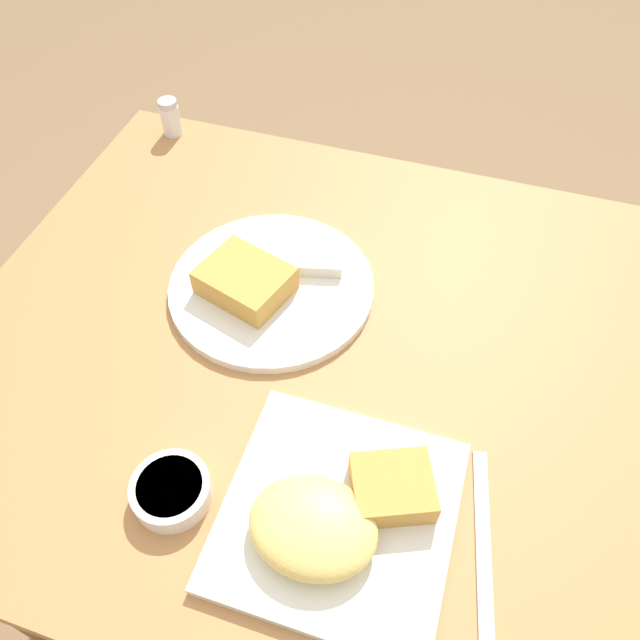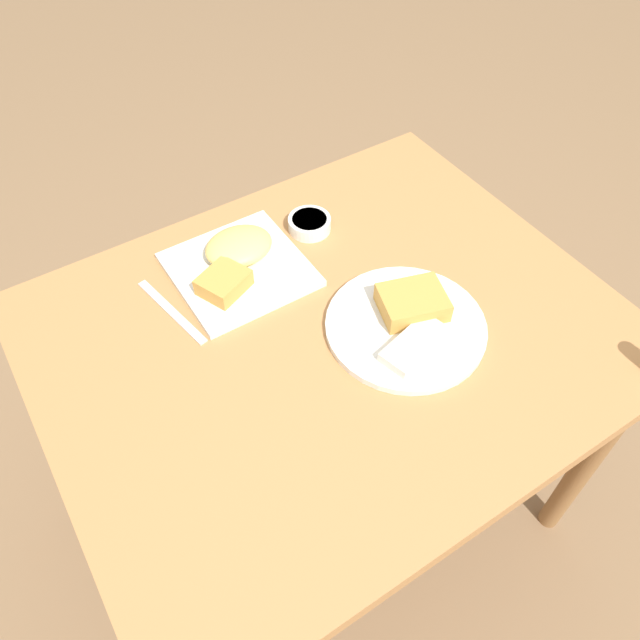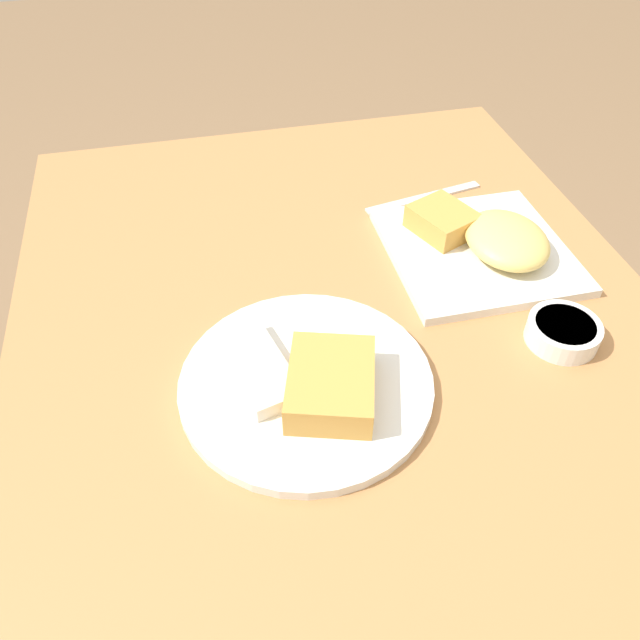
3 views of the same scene
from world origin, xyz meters
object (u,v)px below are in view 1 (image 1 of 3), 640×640
salt_shaker (171,119)px  butter_knife (483,538)px  plate_square_near (336,515)px  sauce_ramekin (171,490)px  plate_oval_far (268,283)px

salt_shaker → butter_knife: salt_shaker is taller
plate_square_near → sauce_ramekin: (-0.19, -0.03, -0.01)m
plate_oval_far → butter_knife: (0.35, -0.27, -0.01)m
plate_oval_far → sauce_ramekin: plate_oval_far is taller
salt_shaker → butter_knife: bearing=-41.5°
plate_square_near → sauce_ramekin: bearing=-171.9°
plate_oval_far → sauce_ramekin: 0.33m
plate_square_near → salt_shaker: 0.79m
sauce_ramekin → butter_knife: size_ratio=0.44×
sauce_ramekin → salt_shaker: (-0.31, 0.64, 0.01)m
sauce_ramekin → salt_shaker: salt_shaker is taller
butter_knife → salt_shaker: bearing=38.1°
plate_oval_far → butter_knife: 0.44m
plate_oval_far → plate_square_near: bearing=-57.3°
sauce_ramekin → salt_shaker: size_ratio=1.35×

